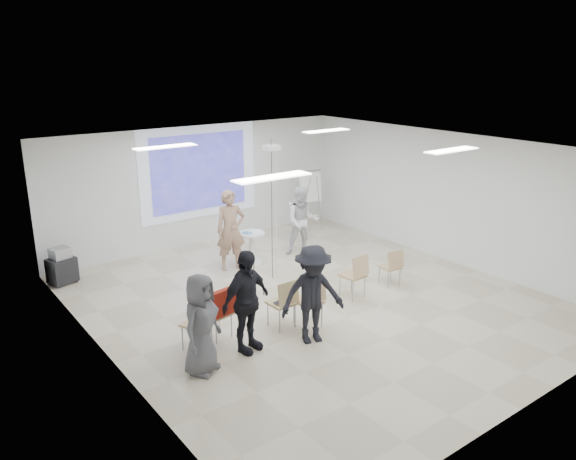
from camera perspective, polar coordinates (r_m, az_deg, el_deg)
floor at (r=11.20m, az=2.48°, el=-7.34°), size 8.00×9.00×0.10m
ceiling at (r=10.30m, az=2.70°, el=8.54°), size 8.00×9.00×0.10m
wall_back at (r=14.34m, az=-9.05°, el=4.50°), size 8.00×0.10×3.00m
wall_left at (r=8.79m, az=-18.37°, el=-4.36°), size 0.10×9.00×3.00m
wall_right at (r=13.50m, az=16.02°, el=3.26°), size 0.10×9.00×3.00m
projection_halo at (r=14.21m, az=-8.99°, el=5.84°), size 3.20×0.01×2.30m
projection_image at (r=14.20m, az=-8.96°, el=5.83°), size 2.60×0.01×1.90m
pedestal_table at (r=13.00m, az=-3.71°, el=-1.59°), size 0.78×0.78×0.75m
player_left at (r=12.50m, az=-5.86°, el=0.52°), size 0.86×0.68×2.06m
player_right at (r=13.43m, az=1.48°, el=1.27°), size 1.11×1.05×1.83m
controller_left at (r=12.70m, az=-5.79°, el=2.33°), size 0.08×0.14×0.04m
controller_right at (r=13.43m, az=0.22°, el=2.68°), size 0.10×0.13×0.04m
chair_far_left at (r=9.29m, az=-8.93°, el=-9.01°), size 0.57×0.58×0.89m
chair_left_mid at (r=9.58m, az=-6.93°, el=-8.13°), size 0.47×0.50×0.88m
chair_left_inner at (r=9.85m, az=-0.39°, el=-7.12°), size 0.44×0.47×0.91m
chair_center at (r=9.89m, az=2.27°, el=-6.79°), size 0.55×0.58×0.98m
chair_right_inner at (r=11.13m, az=6.89°, el=-4.32°), size 0.46×0.49×0.91m
chair_right_far at (r=11.83m, az=10.54°, el=-3.49°), size 0.44×0.46×0.81m
red_jacket at (r=9.38m, az=-6.59°, el=-7.34°), size 0.48×0.18×0.45m
laptop at (r=9.95m, az=-0.75°, el=-7.20°), size 0.34×0.25×0.03m
audience_left at (r=8.99m, az=-4.29°, el=-6.54°), size 1.28×0.95×1.97m
audience_mid at (r=9.26m, az=2.53°, el=-5.94°), size 1.39×1.02×1.92m
audience_outer at (r=8.52m, az=-8.87°, el=-8.86°), size 1.03×0.93×1.77m
flipchart_easel at (r=15.16m, az=2.28°, el=4.45°), size 0.73×0.56×1.71m
av_cart at (r=12.75m, az=-22.01°, el=-3.51°), size 0.62×0.55×0.79m
ceiling_projector at (r=11.59m, az=-1.67°, el=7.71°), size 0.30×0.25×3.00m
fluor_panel_nw at (r=10.95m, az=-12.36°, el=8.26°), size 1.20×0.30×0.02m
fluor_panel_ne at (r=13.11m, az=3.92°, el=10.02°), size 1.20×0.30×0.02m
fluor_panel_sw at (r=7.95m, az=-1.61°, el=5.38°), size 1.20×0.30×0.02m
fluor_panel_se at (r=10.73m, az=16.28°, el=7.79°), size 1.20×0.30×0.02m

